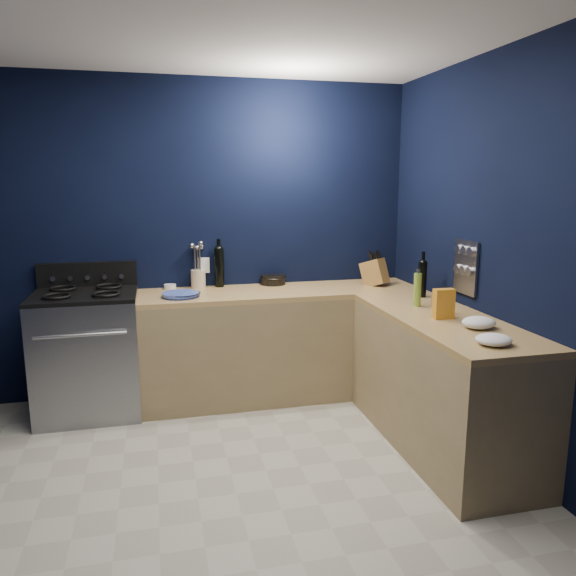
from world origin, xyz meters
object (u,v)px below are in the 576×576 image
object	(u,v)px
utensil_crock	(198,279)
crouton_bag	(444,304)
knife_block	(374,273)
plate_stack	(181,295)
gas_range	(89,355)

from	to	relation	value
utensil_crock	crouton_bag	xyz separation A→B (m)	(1.46, -1.43, 0.02)
utensil_crock	knife_block	xyz separation A→B (m)	(1.47, -0.24, 0.03)
utensil_crock	plate_stack	bearing A→B (deg)	-115.12
gas_range	plate_stack	size ratio (longest dim) A/B	3.27
knife_block	utensil_crock	bearing A→B (deg)	135.92
utensil_crock	crouton_bag	distance (m)	2.05
knife_block	crouton_bag	size ratio (longest dim) A/B	1.09
plate_stack	utensil_crock	size ratio (longest dim) A/B	1.86
plate_stack	knife_block	distance (m)	1.64
crouton_bag	plate_stack	bearing A→B (deg)	146.86
plate_stack	utensil_crock	bearing A→B (deg)	64.88
crouton_bag	utensil_crock	bearing A→B (deg)	136.14
plate_stack	knife_block	bearing A→B (deg)	3.75
utensil_crock	crouton_bag	world-z (taller)	crouton_bag
plate_stack	utensil_crock	xyz separation A→B (m)	(0.16, 0.35, 0.06)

